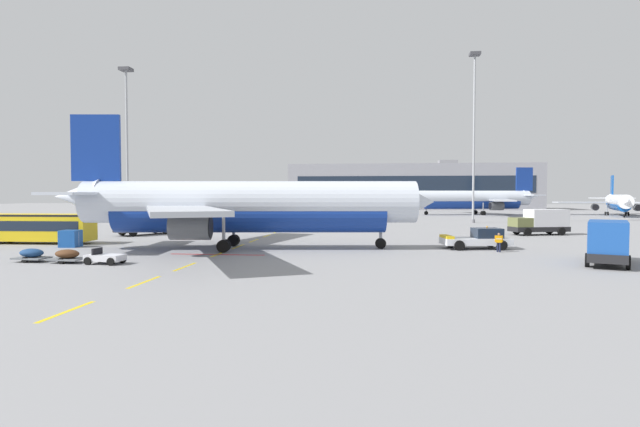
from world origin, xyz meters
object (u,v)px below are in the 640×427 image
Objects in this scene: apron_shuttle_bus at (34,226)px; ground_crew_worker at (499,241)px; airliner_foreground at (244,206)px; airliner_mid_left at (618,202)px; fuel_service_truck at (146,221)px; apron_light_mast_far at (474,120)px; apron_light_mast_near at (127,128)px; pushback_tug at (478,239)px; ground_power_truck at (608,242)px; catering_truck at (541,222)px; airliner_far_center at (474,199)px; baggage_train at (68,256)px; uld_cargo_container at (71,239)px.

apron_shuttle_bus reaches higher than ground_crew_worker.
airliner_foreground is 103.22m from airliner_mid_left.
apron_light_mast_far is at bearing 34.29° from fuel_service_truck.
apron_light_mast_far reaches higher than apron_light_mast_near.
pushback_tug is 0.88× the size of fuel_service_truck.
ground_power_truck is (28.37, -7.00, -2.30)m from airliner_foreground.
airliner_foreground is 4.83× the size of fuel_service_truck.
airliner_foreground is 37.54m from catering_truck.
apron_shuttle_bus is at bearing -117.90° from fuel_service_truck.
airliner_far_center is 38.07m from apron_light_mast_far.
airliner_mid_left is at bearing 58.59° from pushback_tug.
airliner_mid_left is at bearing 49.23° from airliner_foreground.
ground_crew_worker is at bearing -119.87° from airliner_mid_left.
ground_crew_worker is (1.28, -2.52, 0.03)m from pushback_tug.
airliner_far_center is (14.03, 77.15, 2.82)m from pushback_tug.
pushback_tug reaches higher than baggage_train.
baggage_train is at bearing -46.92° from apron_shuttle_bus.
pushback_tug is at bearing -17.34° from fuel_service_truck.
apron_light_mast_near is (-49.36, 29.85, 14.79)m from pushback_tug.
airliner_mid_left is 90.08m from ground_crew_worker.
apron_shuttle_bus is 57.18m from catering_truck.
airliner_foreground is 21.86m from fuel_service_truck.
fuel_service_truck reaches higher than ground_crew_worker.
apron_light_mast_far reaches higher than pushback_tug.
uld_cargo_container is (-6.44, 10.26, 0.28)m from baggage_train.
fuel_service_truck reaches higher than baggage_train.
uld_cargo_container is at bearing -123.10° from airliner_far_center.
ground_power_truck is (50.97, -9.53, -0.10)m from apron_shuttle_bus.
apron_shuttle_bus is 0.41× the size of apron_light_mast_far.
apron_shuttle_bus is (-22.59, 2.53, -2.20)m from airliner_foreground.
pushback_tug is 38.21m from uld_cargo_container.
catering_truck is at bearing 17.21° from apron_shuttle_bus.
baggage_train is at bearing -67.60° from apron_light_mast_near.
ground_power_truck is at bearing -53.46° from pushback_tug.
baggage_train is at bearing -174.83° from ground_power_truck.
catering_truck is 26.70m from ground_power_truck.
apron_shuttle_bus is 17.90m from baggage_train.
catering_truck is 4.47× the size of ground_crew_worker.
pushback_tug is 0.86× the size of catering_truck.
uld_cargo_container is (-0.50, -14.58, -0.85)m from fuel_service_truck.
catering_truck is 0.85× the size of baggage_train.
apron_shuttle_bus is at bearing 169.41° from ground_power_truck.
apron_light_mast_near is at bearing 167.80° from catering_truck.
apron_shuttle_bus is 6.46m from uld_cargo_container.
baggage_train is (12.19, -13.04, -1.23)m from apron_shuttle_bus.
ground_power_truck is at bearing -90.35° from apron_light_mast_far.
ground_power_truck is at bearing -97.86° from catering_truck.
ground_power_truck is 0.29× the size of apron_light_mast_near.
pushback_tug reaches higher than ground_crew_worker.
apron_shuttle_bus is 0.48× the size of apron_light_mast_near.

